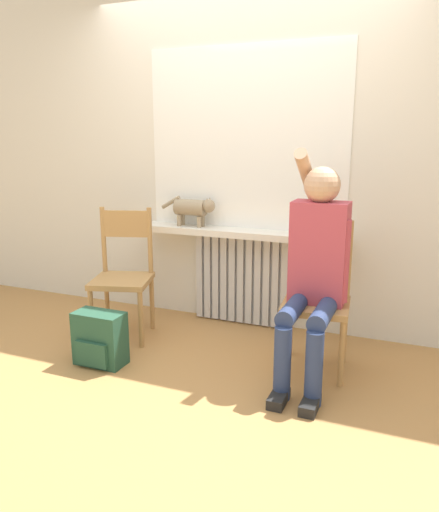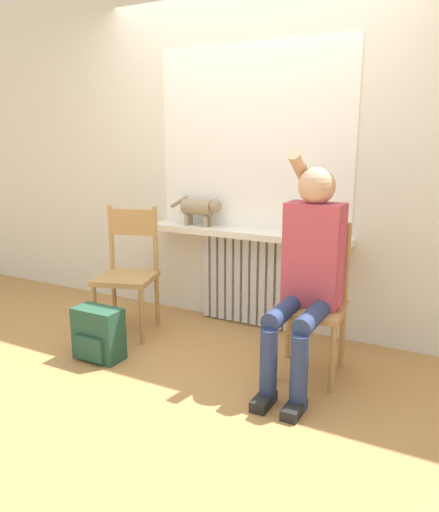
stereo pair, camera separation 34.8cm
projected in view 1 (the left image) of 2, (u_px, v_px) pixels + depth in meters
name	position (u px, v px, depth m)	size (l,w,h in m)	color
ground_plane	(177.00, 385.00, 3.03)	(12.00, 12.00, 0.00)	#B27F47
wall_with_window	(247.00, 153.00, 3.82)	(7.00, 0.06, 2.70)	silver
radiator	(242.00, 279.00, 3.98)	(0.78, 0.08, 0.73)	silver
windowsill	(240.00, 233.00, 3.83)	(1.64, 0.22, 0.05)	white
window_glass	(245.00, 139.00, 3.77)	(1.57, 0.01, 1.36)	white
chair_left	(123.00, 273.00, 3.71)	(0.51, 0.51, 0.96)	#B2844C
chair_right	(317.00, 296.00, 3.17)	(0.45, 0.45, 0.96)	#B2844C
person	(316.00, 263.00, 3.01)	(0.36, 1.00, 1.41)	navy
cat	(194.00, 208.00, 3.94)	(0.47, 0.13, 0.24)	#9E896B
backpack	(100.00, 339.00, 3.28)	(0.33, 0.21, 0.36)	#234C38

